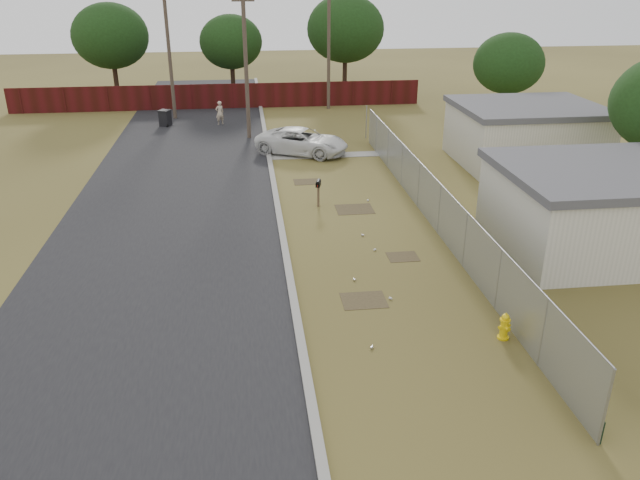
{
  "coord_description": "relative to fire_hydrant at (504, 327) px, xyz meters",
  "views": [
    {
      "loc": [
        -4.26,
        -21.9,
        9.61
      ],
      "look_at": [
        -1.9,
        -2.61,
        1.1
      ],
      "focal_mm": 35.0,
      "sensor_mm": 36.0,
      "label": 1
    }
  ],
  "objects": [
    {
      "name": "street",
      "position": [
        -9.46,
        15.68,
        -0.37
      ],
      "size": [
        15.1,
        60.0,
        0.12
      ],
      "color": "black",
      "rests_on": "ground"
    },
    {
      "name": "scattered_litter",
      "position": [
        -2.77,
        5.35,
        -0.34
      ],
      "size": [
        2.26,
        11.76,
        0.07
      ],
      "color": "beige",
      "rests_on": "ground"
    },
    {
      "name": "pedestrian",
      "position": [
        -8.55,
        27.41,
        0.4
      ],
      "size": [
        0.68,
        0.58,
        1.57
      ],
      "primitive_type": "imported",
      "rotation": [
        0.0,
        0.0,
        3.57
      ],
      "color": "#C2AC8E",
      "rests_on": "ground"
    },
    {
      "name": "pickup_truck",
      "position": [
        -3.8,
        19.67,
        0.33
      ],
      "size": [
        5.64,
        4.48,
        1.43
      ],
      "primitive_type": "imported",
      "rotation": [
        0.0,
        0.0,
        1.09
      ],
      "color": "silver",
      "rests_on": "ground"
    },
    {
      "name": "houses",
      "position": [
        7.0,
        10.76,
        1.18
      ],
      "size": [
        9.3,
        17.24,
        3.1
      ],
      "color": "beige",
      "rests_on": "ground"
    },
    {
      "name": "privacy_fence",
      "position": [
        -8.7,
        32.63,
        0.52
      ],
      "size": [
        30.0,
        0.12,
        1.8
      ],
      "primitive_type": "cube",
      "color": "#400D0E",
      "rests_on": "ground"
    },
    {
      "name": "ground",
      "position": [
        -2.7,
        7.63,
        -0.38
      ],
      "size": [
        120.0,
        120.0,
        0.0
      ],
      "primitive_type": "plane",
      "color": "olive",
      "rests_on": "ground"
    },
    {
      "name": "fire_hydrant",
      "position": [
        0.0,
        0.0,
        0.0
      ],
      "size": [
        0.41,
        0.41,
        0.82
      ],
      "color": "yellow",
      "rests_on": "ground"
    },
    {
      "name": "mailbox",
      "position": [
        -3.91,
        11.17,
        0.57
      ],
      "size": [
        0.29,
        0.53,
        1.21
      ],
      "color": "brown",
      "rests_on": "ground"
    },
    {
      "name": "horizon_trees",
      "position": [
        -1.86,
        31.18,
        4.25
      ],
      "size": [
        33.32,
        31.94,
        7.78
      ],
      "color": "#322016",
      "rests_on": "ground"
    },
    {
      "name": "trash_bin",
      "position": [
        -12.12,
        27.43,
        0.16
      ],
      "size": [
        0.91,
        0.97,
        1.06
      ],
      "color": "black",
      "rests_on": "ground"
    },
    {
      "name": "chainlink_fence",
      "position": [
        0.42,
        8.65,
        0.41
      ],
      "size": [
        0.1,
        27.06,
        2.02
      ],
      "color": "gray",
      "rests_on": "ground"
    },
    {
      "name": "utility_poles",
      "position": [
        -6.37,
        28.29,
        4.31
      ],
      "size": [
        12.6,
        8.24,
        9.0
      ],
      "color": "brown",
      "rests_on": "ground"
    }
  ]
}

